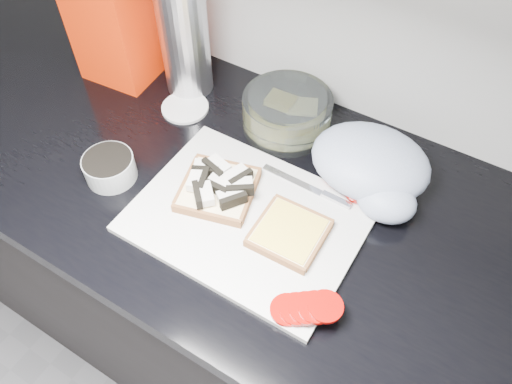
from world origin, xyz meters
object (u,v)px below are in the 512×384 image
at_px(cutting_board, 247,218).
at_px(bread_bag, 116,24).
at_px(glass_bowl, 287,113).
at_px(steel_canister, 185,40).

xyz_separation_m(cutting_board, bread_bag, (-0.47, 0.22, 0.12)).
height_order(glass_bowl, steel_canister, steel_canister).
relative_size(cutting_board, glass_bowl, 2.17).
xyz_separation_m(glass_bowl, bread_bag, (-0.41, -0.03, 0.08)).
bearing_deg(steel_canister, cutting_board, -38.96).
xyz_separation_m(cutting_board, glass_bowl, (-0.06, 0.25, 0.03)).
relative_size(glass_bowl, bread_bag, 0.76).
xyz_separation_m(bread_bag, steel_canister, (0.16, 0.03, 0.00)).
bearing_deg(glass_bowl, steel_canister, 179.96).
distance_m(glass_bowl, steel_canister, 0.26).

